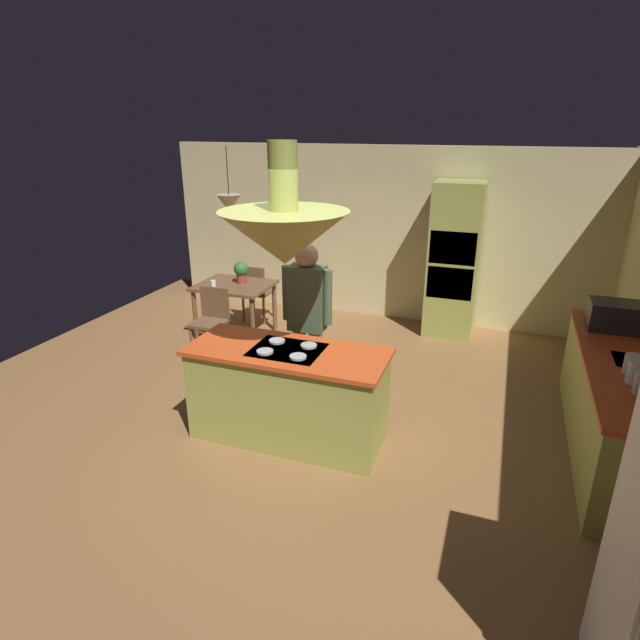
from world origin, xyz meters
TOP-DOWN VIEW (x-y plane):
  - ground at (0.00, 0.00)m, footprint 8.16×8.16m
  - wall_back at (0.00, 3.45)m, footprint 6.80×0.10m
  - kitchen_island at (0.00, -0.20)m, footprint 1.84×0.77m
  - counter_run_right at (2.84, 0.60)m, footprint 0.73×2.60m
  - oven_tower at (1.10, 3.04)m, footprint 0.66×0.62m
  - dining_table at (-1.70, 1.90)m, footprint 1.00×0.81m
  - person_at_island at (-0.06, 0.45)m, footprint 0.53×0.23m
  - range_hood at (0.00, -0.20)m, footprint 1.10×1.10m
  - pendant_light_over_table at (-1.70, 1.90)m, footprint 0.32×0.32m
  - chair_facing_island at (-1.70, 1.27)m, footprint 0.40×0.40m
  - chair_by_back_wall at (-1.70, 2.53)m, footprint 0.40×0.40m
  - potted_plant_on_table at (-1.63, 1.99)m, footprint 0.20×0.20m
  - cup_on_table at (-1.91, 1.70)m, footprint 0.07×0.07m
  - canister_sugar at (2.84, 0.14)m, footprint 0.14×0.14m
  - canister_tea at (2.84, 0.32)m, footprint 0.13×0.13m
  - microwave_on_counter at (2.84, 1.37)m, footprint 0.46×0.36m

SIDE VIEW (x-z plane):
  - ground at x=0.00m, z-range 0.00..0.00m
  - kitchen_island at x=0.00m, z-range -0.01..0.93m
  - counter_run_right at x=2.84m, z-range 0.01..0.92m
  - chair_facing_island at x=-1.70m, z-range 0.07..0.94m
  - chair_by_back_wall at x=-1.70m, z-range 0.07..0.94m
  - dining_table at x=-1.70m, z-range 0.27..1.03m
  - cup_on_table at x=-1.91m, z-range 0.76..0.85m
  - potted_plant_on_table at x=-1.63m, z-range 0.78..1.08m
  - canister_tea at x=2.84m, z-range 0.91..1.08m
  - canister_sugar at x=2.84m, z-range 0.91..1.10m
  - person_at_island at x=-0.06m, z-range 0.14..1.88m
  - microwave_on_counter at x=2.84m, z-range 0.91..1.19m
  - oven_tower at x=1.10m, z-range 0.00..2.12m
  - wall_back at x=0.00m, z-range 0.00..2.55m
  - pendant_light_over_table at x=-1.70m, z-range 1.45..2.27m
  - range_hood at x=0.00m, z-range 1.47..2.47m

